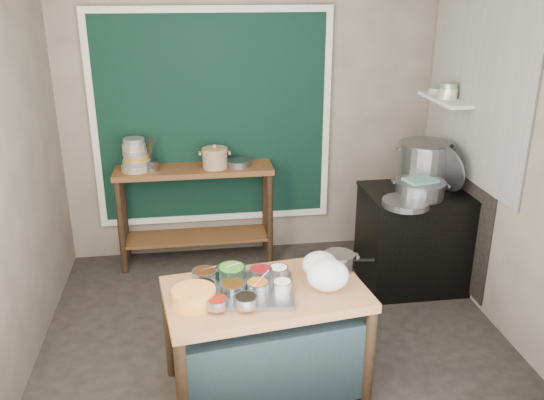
{
  "coord_description": "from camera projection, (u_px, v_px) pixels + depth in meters",
  "views": [
    {
      "loc": [
        -0.56,
        -3.83,
        2.56
      ],
      "look_at": [
        0.03,
        0.25,
        0.99
      ],
      "focal_mm": 38.0,
      "sensor_mm": 36.0,
      "label": 1
    }
  ],
  "objects": [
    {
      "name": "utensil_cup",
      "position": [
        151.0,
        165.0,
        5.2
      ],
      "size": [
        0.21,
        0.21,
        0.09
      ],
      "primitive_type": "cylinder",
      "rotation": [
        0.0,
        0.0,
        -0.43
      ],
      "color": "gray",
      "rests_on": "back_counter"
    },
    {
      "name": "back_wall",
      "position": [
        250.0,
        112.0,
        5.42
      ],
      "size": [
        3.5,
        0.02,
        2.8
      ],
      "primitive_type": "cube",
      "color": "gray",
      "rests_on": "floor"
    },
    {
      "name": "plastic_bag_b",
      "position": [
        320.0,
        265.0,
        3.73
      ],
      "size": [
        0.27,
        0.24,
        0.17
      ],
      "primitive_type": "ellipsoid",
      "rotation": [
        0.0,
        0.0,
        -0.23
      ],
      "color": "white",
      "rests_on": "prep_table"
    },
    {
      "name": "yellow_basin",
      "position": [
        194.0,
        297.0,
        3.42
      ],
      "size": [
        0.27,
        0.27,
        0.1
      ],
      "primitive_type": "cylinder",
      "rotation": [
        0.0,
        0.0,
        0.02
      ],
      "color": "#BC7638",
      "rests_on": "prep_table"
    },
    {
      "name": "soot_patch",
      "position": [
        456.0,
        204.0,
        5.11
      ],
      "size": [
        0.01,
        1.3,
        1.3
      ],
      "primitive_type": "cube",
      "color": "black",
      "rests_on": "right_wall"
    },
    {
      "name": "wall_shelf",
      "position": [
        445.0,
        100.0,
        4.96
      ],
      "size": [
        0.22,
        0.7,
        0.03
      ],
      "primitive_type": "cube",
      "color": "beige",
      "rests_on": "right_wall"
    },
    {
      "name": "right_wall",
      "position": [
        507.0,
        148.0,
        4.26
      ],
      "size": [
        0.02,
        3.0,
        2.8
      ],
      "primitive_type": "cube",
      "color": "gray",
      "rests_on": "floor"
    },
    {
      "name": "pot_lid",
      "position": [
        447.0,
        168.0,
        4.84
      ],
      "size": [
        0.22,
        0.42,
        0.41
      ],
      "primitive_type": "cylinder",
      "rotation": [
        0.0,
        1.36,
        0.29
      ],
      "color": "gray",
      "rests_on": "stove_top"
    },
    {
      "name": "plastic_bag_a",
      "position": [
        328.0,
        275.0,
        3.57
      ],
      "size": [
        0.33,
        0.31,
        0.2
      ],
      "primitive_type": "ellipsoid",
      "rotation": [
        0.0,
        0.0,
        -0.43
      ],
      "color": "white",
      "rests_on": "prep_table"
    },
    {
      "name": "bowl_stack",
      "position": [
        135.0,
        156.0,
        5.17
      ],
      "size": [
        0.26,
        0.26,
        0.3
      ],
      "color": "tan",
      "rests_on": "back_counter"
    },
    {
      "name": "wide_bowl",
      "position": [
        238.0,
        163.0,
        5.33
      ],
      "size": [
        0.25,
        0.25,
        0.06
      ],
      "primitive_type": "cylinder",
      "rotation": [
        0.0,
        0.0,
        -0.1
      ],
      "color": "gray",
      "rests_on": "back_counter"
    },
    {
      "name": "curtain_panel",
      "position": [
        213.0,
        119.0,
        5.36
      ],
      "size": [
        2.1,
        0.02,
        1.9
      ],
      "primitive_type": "cube",
      "color": "black",
      "rests_on": "back_wall"
    },
    {
      "name": "stove_top",
      "position": [
        420.0,
        193.0,
        4.91
      ],
      "size": [
        0.92,
        0.69,
        0.03
      ],
      "primitive_type": "cube",
      "color": "black",
      "rests_on": "stove_block"
    },
    {
      "name": "prep_table",
      "position": [
        266.0,
        341.0,
        3.73
      ],
      "size": [
        1.33,
        0.88,
        0.75
      ],
      "primitive_type": "cube",
      "rotation": [
        0.0,
        0.0,
        0.13
      ],
      "color": "#945C35",
      "rests_on": "floor"
    },
    {
      "name": "floor",
      "position": [
        273.0,
        329.0,
        4.53
      ],
      "size": [
        3.5,
        3.0,
        0.02
      ],
      "primitive_type": "cube",
      "color": "#2F2924",
      "rests_on": "ground"
    },
    {
      "name": "stock_pot",
      "position": [
        425.0,
        164.0,
        5.01
      ],
      "size": [
        0.56,
        0.56,
        0.38
      ],
      "primitive_type": null,
      "rotation": [
        0.0,
        0.0,
        -0.19
      ],
      "color": "gray",
      "rests_on": "stove_top"
    },
    {
      "name": "curtain_frame",
      "position": [
        213.0,
        120.0,
        5.35
      ],
      "size": [
        2.22,
        0.03,
        2.02
      ],
      "primitive_type": null,
      "color": "beige",
      "rests_on": "back_wall"
    },
    {
      "name": "tile_panel",
      "position": [
        477.0,
        75.0,
        4.61
      ],
      "size": [
        0.02,
        1.7,
        1.7
      ],
      "primitive_type": "cube",
      "color": "#B2B2AA",
      "rests_on": "right_wall"
    },
    {
      "name": "stove_block",
      "position": [
        415.0,
        240.0,
        5.07
      ],
      "size": [
        0.9,
        0.68,
        0.85
      ],
      "primitive_type": "cube",
      "color": "black",
      "rests_on": "floor"
    },
    {
      "name": "left_wall",
      "position": [
        9.0,
        169.0,
        3.79
      ],
      "size": [
        0.02,
        3.0,
        2.8
      ],
      "primitive_type": "cube",
      "color": "gray",
      "rests_on": "floor"
    },
    {
      "name": "saucepan",
      "position": [
        339.0,
        262.0,
        3.83
      ],
      "size": [
        0.24,
        0.24,
        0.12
      ],
      "primitive_type": null,
      "rotation": [
        0.0,
        0.0,
        -0.13
      ],
      "color": "gray",
      "rests_on": "prep_table"
    },
    {
      "name": "shallow_pan",
      "position": [
        406.0,
        203.0,
        4.57
      ],
      "size": [
        0.4,
        0.4,
        0.05
      ],
      "primitive_type": "cylinder",
      "rotation": [
        0.0,
        0.0,
        -0.07
      ],
      "color": "gray",
      "rests_on": "stove_top"
    },
    {
      "name": "shelf_bowl_stack",
      "position": [
        448.0,
        91.0,
        4.9
      ],
      "size": [
        0.16,
        0.16,
        0.13
      ],
      "color": "silver",
      "rests_on": "wall_shelf"
    },
    {
      "name": "condiment_tray",
      "position": [
        242.0,
        291.0,
        3.56
      ],
      "size": [
        0.68,
        0.52,
        0.03
      ],
      "primitive_type": "cube",
      "rotation": [
        0.0,
        0.0,
        -0.11
      ],
      "color": "gray",
      "rests_on": "prep_table"
    },
    {
      "name": "back_counter",
      "position": [
        196.0,
        215.0,
        5.47
      ],
      "size": [
        1.45,
        0.4,
        0.95
      ],
      "primitive_type": "cube",
      "color": "brown",
      "rests_on": "floor"
    },
    {
      "name": "shelf_bowl_green",
      "position": [
        436.0,
        91.0,
        5.13
      ],
      "size": [
        0.14,
        0.14,
        0.05
      ],
      "primitive_type": "cylinder",
      "rotation": [
        0.0,
        0.0,
        0.0
      ],
      "color": "gray",
      "rests_on": "wall_shelf"
    },
    {
      "name": "ceramic_crock",
      "position": [
        215.0,
        159.0,
        5.26
      ],
      "size": [
        0.26,
        0.26,
        0.17
      ],
      "primitive_type": null,
      "rotation": [
        0.0,
        0.0,
        -0.06
      ],
      "color": "#967552",
      "rests_on": "back_counter"
    },
    {
      "name": "condiment_bowls",
      "position": [
        237.0,
        283.0,
        3.56
      ],
      "size": [
        0.64,
        0.52,
        0.07
      ],
      "color": "gray",
      "rests_on": "condiment_tray"
    },
    {
      "name": "green_cloth",
      "position": [
        421.0,
        180.0,
        4.72
      ],
      "size": [
        0.28,
        0.24,
        0.02
      ],
      "primitive_type": "cube",
      "rotation": [
        0.0,
        0.0,
        0.25
      ],
      "color": "#589374",
      "rests_on": "steamer"
    },
    {
      "name": "steamer",
      "position": [
        420.0,
        189.0,
        4.75
      ],
      "size": [
        0.56,
        0.56,
        0.14
      ],
      "primitive_type": null,
      "rotation": [
        0.0,
        0.0,
        -0.39
      ],
      "color": "gray",
      "rests_on": "stove_top"
    }
  ]
}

